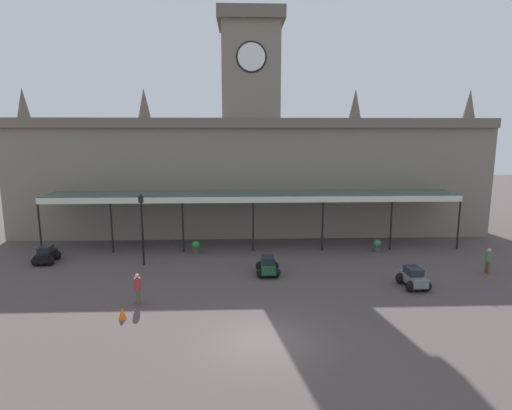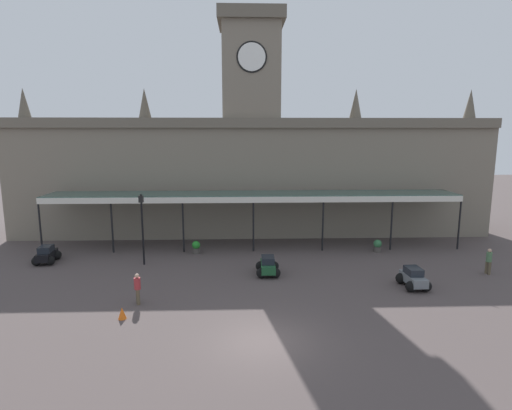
{
  "view_description": "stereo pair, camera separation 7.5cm",
  "coord_description": "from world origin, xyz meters",
  "px_view_note": "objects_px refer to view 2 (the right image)",
  "views": [
    {
      "loc": [
        -0.96,
        -16.7,
        8.94
      ],
      "look_at": [
        0.0,
        8.35,
        4.55
      ],
      "focal_mm": 29.14,
      "sensor_mm": 36.0,
      "label": 1
    },
    {
      "loc": [
        -0.88,
        -16.7,
        8.94
      ],
      "look_at": [
        0.0,
        8.35,
        4.55
      ],
      "focal_mm": 29.14,
      "sensor_mm": 36.0,
      "label": 2
    }
  ],
  "objects_px": {
    "car_black_sedan": "(47,255)",
    "car_grey_sedan": "(413,279)",
    "pedestrian_near_entrance": "(138,287)",
    "traffic_cone": "(122,313)",
    "car_green_sedan": "(268,267)",
    "pedestrian_beside_cars": "(489,260)",
    "planter_by_canopy": "(377,246)",
    "victorian_lamppost": "(142,221)",
    "planter_forecourt_centre": "(196,247)"
  },
  "relations": [
    {
      "from": "victorian_lamppost",
      "to": "planter_by_canopy",
      "type": "xyz_separation_m",
      "value": [
        16.96,
        2.39,
        -2.56
      ]
    },
    {
      "from": "pedestrian_near_entrance",
      "to": "planter_by_canopy",
      "type": "distance_m",
      "value": 18.18
    },
    {
      "from": "car_grey_sedan",
      "to": "planter_forecourt_centre",
      "type": "distance_m",
      "value": 15.29
    },
    {
      "from": "car_green_sedan",
      "to": "car_grey_sedan",
      "type": "height_order",
      "value": "same"
    },
    {
      "from": "car_grey_sedan",
      "to": "planter_by_canopy",
      "type": "height_order",
      "value": "car_grey_sedan"
    },
    {
      "from": "pedestrian_near_entrance",
      "to": "car_green_sedan",
      "type": "bearing_deg",
      "value": 31.63
    },
    {
      "from": "car_black_sedan",
      "to": "pedestrian_near_entrance",
      "type": "distance_m",
      "value": 10.96
    },
    {
      "from": "pedestrian_beside_cars",
      "to": "pedestrian_near_entrance",
      "type": "bearing_deg",
      "value": -169.41
    },
    {
      "from": "pedestrian_near_entrance",
      "to": "planter_forecourt_centre",
      "type": "bearing_deg",
      "value": 77.27
    },
    {
      "from": "pedestrian_beside_cars",
      "to": "traffic_cone",
      "type": "bearing_deg",
      "value": -165.07
    },
    {
      "from": "car_green_sedan",
      "to": "planter_forecourt_centre",
      "type": "bearing_deg",
      "value": 136.54
    },
    {
      "from": "car_grey_sedan",
      "to": "pedestrian_beside_cars",
      "type": "height_order",
      "value": "pedestrian_beside_cars"
    },
    {
      "from": "victorian_lamppost",
      "to": "planter_by_canopy",
      "type": "height_order",
      "value": "victorian_lamppost"
    },
    {
      "from": "pedestrian_beside_cars",
      "to": "planter_forecourt_centre",
      "type": "distance_m",
      "value": 19.85
    },
    {
      "from": "pedestrian_near_entrance",
      "to": "planter_forecourt_centre",
      "type": "distance_m",
      "value": 9.43
    },
    {
      "from": "traffic_cone",
      "to": "planter_forecourt_centre",
      "type": "height_order",
      "value": "planter_forecourt_centre"
    },
    {
      "from": "pedestrian_near_entrance",
      "to": "planter_by_canopy",
      "type": "height_order",
      "value": "pedestrian_near_entrance"
    },
    {
      "from": "victorian_lamppost",
      "to": "traffic_cone",
      "type": "relative_size",
      "value": 8.37
    },
    {
      "from": "car_green_sedan",
      "to": "victorian_lamppost",
      "type": "relative_size",
      "value": 0.42
    },
    {
      "from": "car_black_sedan",
      "to": "car_grey_sedan",
      "type": "bearing_deg",
      "value": -13.25
    },
    {
      "from": "victorian_lamppost",
      "to": "traffic_cone",
      "type": "xyz_separation_m",
      "value": [
        0.88,
        -8.48,
        -2.75
      ]
    },
    {
      "from": "car_grey_sedan",
      "to": "planter_forecourt_centre",
      "type": "bearing_deg",
      "value": 151.25
    },
    {
      "from": "car_grey_sedan",
      "to": "pedestrian_beside_cars",
      "type": "distance_m",
      "value": 6.13
    },
    {
      "from": "car_black_sedan",
      "to": "traffic_cone",
      "type": "relative_size",
      "value": 3.62
    },
    {
      "from": "pedestrian_near_entrance",
      "to": "victorian_lamppost",
      "type": "bearing_deg",
      "value": 100.32
    },
    {
      "from": "pedestrian_beside_cars",
      "to": "car_green_sedan",
      "type": "bearing_deg",
      "value": 178.25
    },
    {
      "from": "car_grey_sedan",
      "to": "planter_by_canopy",
      "type": "relative_size",
      "value": 2.17
    },
    {
      "from": "car_grey_sedan",
      "to": "planter_by_canopy",
      "type": "distance_m",
      "value": 7.25
    },
    {
      "from": "planter_forecourt_centre",
      "to": "planter_by_canopy",
      "type": "relative_size",
      "value": 1.0
    },
    {
      "from": "pedestrian_near_entrance",
      "to": "traffic_cone",
      "type": "xyz_separation_m",
      "value": [
        -0.34,
        -1.78,
        -0.62
      ]
    },
    {
      "from": "planter_by_canopy",
      "to": "victorian_lamppost",
      "type": "bearing_deg",
      "value": -171.97
    },
    {
      "from": "planter_forecourt_centre",
      "to": "planter_by_canopy",
      "type": "height_order",
      "value": "same"
    },
    {
      "from": "car_grey_sedan",
      "to": "pedestrian_near_entrance",
      "type": "height_order",
      "value": "pedestrian_near_entrance"
    },
    {
      "from": "car_green_sedan",
      "to": "car_black_sedan",
      "type": "xyz_separation_m",
      "value": [
        -15.22,
        2.99,
        0.0
      ]
    },
    {
      "from": "car_green_sedan",
      "to": "car_black_sedan",
      "type": "distance_m",
      "value": 15.51
    },
    {
      "from": "car_grey_sedan",
      "to": "traffic_cone",
      "type": "bearing_deg",
      "value": -167.12
    },
    {
      "from": "pedestrian_beside_cars",
      "to": "planter_forecourt_centre",
      "type": "xyz_separation_m",
      "value": [
        -19.14,
        5.23,
        -0.42
      ]
    },
    {
      "from": "car_black_sedan",
      "to": "victorian_lamppost",
      "type": "relative_size",
      "value": 0.43
    },
    {
      "from": "car_black_sedan",
      "to": "traffic_cone",
      "type": "height_order",
      "value": "car_black_sedan"
    },
    {
      "from": "car_green_sedan",
      "to": "planter_forecourt_centre",
      "type": "height_order",
      "value": "car_green_sedan"
    },
    {
      "from": "car_black_sedan",
      "to": "planter_by_canopy",
      "type": "relative_size",
      "value": 2.21
    },
    {
      "from": "car_green_sedan",
      "to": "pedestrian_beside_cars",
      "type": "bearing_deg",
      "value": -1.75
    },
    {
      "from": "pedestrian_near_entrance",
      "to": "car_black_sedan",
      "type": "bearing_deg",
      "value": 137.58
    },
    {
      "from": "pedestrian_near_entrance",
      "to": "traffic_cone",
      "type": "relative_size",
      "value": 2.85
    },
    {
      "from": "car_black_sedan",
      "to": "pedestrian_near_entrance",
      "type": "xyz_separation_m",
      "value": [
        8.08,
        -7.39,
        0.41
      ]
    },
    {
      "from": "car_black_sedan",
      "to": "planter_by_canopy",
      "type": "height_order",
      "value": "car_black_sedan"
    },
    {
      "from": "pedestrian_near_entrance",
      "to": "victorian_lamppost",
      "type": "relative_size",
      "value": 0.34
    },
    {
      "from": "car_green_sedan",
      "to": "planter_by_canopy",
      "type": "xyz_separation_m",
      "value": [
        8.6,
        4.69,
        -0.01
      ]
    },
    {
      "from": "car_black_sedan",
      "to": "planter_by_canopy",
      "type": "bearing_deg",
      "value": 4.08
    },
    {
      "from": "car_green_sedan",
      "to": "planter_by_canopy",
      "type": "relative_size",
      "value": 2.14
    }
  ]
}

